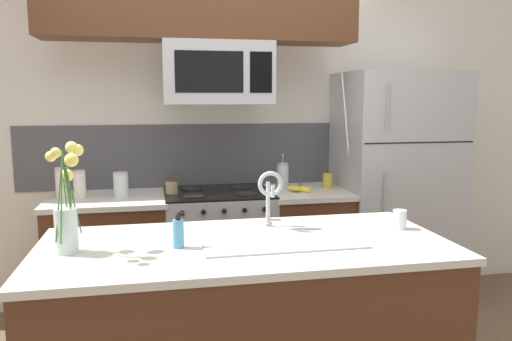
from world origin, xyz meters
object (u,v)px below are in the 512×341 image
dish_soap_bottle (178,233)px  storage_jar_squat (172,187)px  storage_jar_short (121,185)px  spare_glass (400,219)px  banana_bunch (300,189)px  sink_faucet (270,191)px  refrigerator (394,189)px  coffee_tin (328,181)px  microwave (217,73)px  storage_jar_tall (62,183)px  french_press (283,176)px  flower_vase (67,214)px  stove_range (219,253)px  storage_jar_medium (80,184)px

dish_soap_bottle → storage_jar_squat: bearing=89.5°
storage_jar_short → spare_glass: 1.89m
banana_bunch → spare_glass: bearing=-79.2°
storage_jar_squat → sink_faucet: (0.47, -1.02, 0.14)m
refrigerator → coffee_tin: bearing=176.8°
refrigerator → microwave: bearing=-178.3°
spare_glass → microwave: bearing=125.1°
storage_jar_tall → storage_jar_short: (0.39, -0.02, -0.02)m
banana_bunch → french_press: size_ratio=0.71×
storage_jar_tall → dish_soap_bottle: storage_jar_tall is taller
sink_faucet → dish_soap_bottle: 0.56m
dish_soap_bottle → flower_vase: flower_vase is taller
storage_jar_tall → banana_bunch: bearing=-2.6°
refrigerator → storage_jar_short: bearing=-179.3°
stove_range → dish_soap_bottle: 1.42m
flower_vase → spare_glass: bearing=3.0°
dish_soap_bottle → banana_bunch: bearing=52.5°
storage_jar_squat → spare_glass: storage_jar_squat is taller
storage_jar_short → storage_jar_squat: 0.35m
microwave → storage_jar_squat: (-0.33, 0.01, -0.79)m
flower_vase → french_press: bearing=45.1°
storage_jar_tall → flower_vase: (0.24, -1.27, 0.07)m
spare_glass → coffee_tin: bearing=88.2°
storage_jar_squat → storage_jar_short: bearing=178.2°
refrigerator → french_press: (-0.88, 0.04, 0.12)m
storage_jar_squat → spare_glass: bearing=-45.5°
microwave → storage_jar_medium: bearing=178.7°
refrigerator → spare_glass: bearing=-115.5°
coffee_tin → spare_glass: coffee_tin is taller
storage_jar_short → coffee_tin: 1.52m
microwave → stove_range: bearing=90.2°
french_press → sink_faucet: 1.15m
stove_range → storage_jar_squat: (-0.33, -0.01, 0.50)m
storage_jar_short → french_press: 1.17m
sink_faucet → refrigerator: bearing=40.5°
storage_jar_tall → spare_glass: storage_jar_tall is taller
storage_jar_short → dish_soap_bottle: 1.32m
coffee_tin → flower_vase: (-1.67, -1.31, 0.12)m
storage_jar_tall → banana_bunch: size_ratio=1.12×
french_press → refrigerator: bearing=-2.6°
storage_jar_tall → sink_faucet: sink_faucet is taller
microwave → storage_jar_tall: size_ratio=3.49×
storage_jar_short → flower_vase: 1.27m
storage_jar_medium → storage_jar_squat: 0.62m
dish_soap_bottle → spare_glass: dish_soap_bottle is taller
storage_jar_squat → flower_vase: (-0.49, -1.24, 0.12)m
dish_soap_bottle → sink_faucet: bearing=27.2°
stove_range → banana_bunch: size_ratio=4.90×
coffee_tin → flower_vase: flower_vase is taller
storage_jar_tall → storage_jar_short: 0.39m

